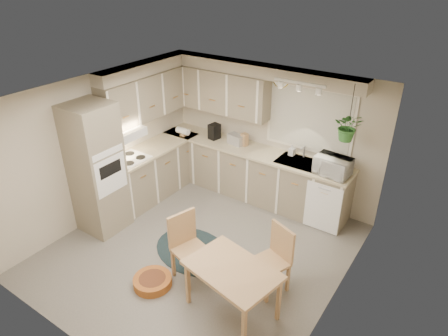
# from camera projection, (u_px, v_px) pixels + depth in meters

# --- Properties ---
(floor) EXTENTS (4.20, 4.20, 0.00)m
(floor) POSITION_uv_depth(u_px,v_px,m) (200.00, 250.00, 6.05)
(floor) COLOR slate
(floor) RESTS_ON ground
(ceiling) EXTENTS (4.20, 4.20, 0.00)m
(ceiling) POSITION_uv_depth(u_px,v_px,m) (195.00, 97.00, 4.92)
(ceiling) COLOR silver
(ceiling) RESTS_ON wall_back
(wall_back) EXTENTS (4.00, 0.04, 2.40)m
(wall_back) POSITION_uv_depth(u_px,v_px,m) (271.00, 132.00, 7.02)
(wall_back) COLOR beige
(wall_back) RESTS_ON floor
(wall_front) EXTENTS (4.00, 0.04, 2.40)m
(wall_front) POSITION_uv_depth(u_px,v_px,m) (69.00, 269.00, 3.95)
(wall_front) COLOR beige
(wall_front) RESTS_ON floor
(wall_left) EXTENTS (0.04, 4.20, 2.40)m
(wall_left) POSITION_uv_depth(u_px,v_px,m) (100.00, 147.00, 6.48)
(wall_left) COLOR beige
(wall_left) RESTS_ON floor
(wall_right) EXTENTS (0.04, 4.20, 2.40)m
(wall_right) POSITION_uv_depth(u_px,v_px,m) (339.00, 231.00, 4.49)
(wall_right) COLOR beige
(wall_right) RESTS_ON floor
(base_cab_left) EXTENTS (0.60, 1.85, 0.90)m
(base_cab_left) POSITION_uv_depth(u_px,v_px,m) (155.00, 171.00, 7.32)
(base_cab_left) COLOR gray
(base_cab_left) RESTS_ON floor
(base_cab_back) EXTENTS (3.60, 0.60, 0.90)m
(base_cab_back) POSITION_uv_depth(u_px,v_px,m) (251.00, 173.00, 7.25)
(base_cab_back) COLOR gray
(base_cab_back) RESTS_ON floor
(counter_left) EXTENTS (0.64, 1.89, 0.04)m
(counter_left) POSITION_uv_depth(u_px,v_px,m) (153.00, 148.00, 7.10)
(counter_left) COLOR beige
(counter_left) RESTS_ON base_cab_left
(counter_back) EXTENTS (3.64, 0.64, 0.04)m
(counter_back) POSITION_uv_depth(u_px,v_px,m) (251.00, 150.00, 7.03)
(counter_back) COLOR beige
(counter_back) RESTS_ON base_cab_back
(oven_stack) EXTENTS (0.65, 0.65, 2.10)m
(oven_stack) POSITION_uv_depth(u_px,v_px,m) (97.00, 169.00, 6.12)
(oven_stack) COLOR gray
(oven_stack) RESTS_ON floor
(wall_oven_face) EXTENTS (0.02, 0.56, 0.58)m
(wall_oven_face) POSITION_uv_depth(u_px,v_px,m) (111.00, 175.00, 5.96)
(wall_oven_face) COLOR white
(wall_oven_face) RESTS_ON oven_stack
(upper_cab_left) EXTENTS (0.35, 2.00, 0.75)m
(upper_cab_left) POSITION_uv_depth(u_px,v_px,m) (148.00, 96.00, 6.83)
(upper_cab_left) COLOR gray
(upper_cab_left) RESTS_ON wall_left
(upper_cab_back) EXTENTS (2.00, 0.35, 0.75)m
(upper_cab_back) POSITION_uv_depth(u_px,v_px,m) (218.00, 91.00, 7.10)
(upper_cab_back) COLOR gray
(upper_cab_back) RESTS_ON wall_back
(soffit_left) EXTENTS (0.30, 2.00, 0.20)m
(soffit_left) POSITION_uv_depth(u_px,v_px,m) (144.00, 68.00, 6.62)
(soffit_left) COLOR beige
(soffit_left) RESTS_ON wall_left
(soffit_back) EXTENTS (3.60, 0.30, 0.20)m
(soffit_back) POSITION_uv_depth(u_px,v_px,m) (259.00, 70.00, 6.49)
(soffit_back) COLOR beige
(soffit_back) RESTS_ON wall_back
(cooktop) EXTENTS (0.52, 0.58, 0.02)m
(cooktop) POSITION_uv_depth(u_px,v_px,m) (130.00, 159.00, 6.66)
(cooktop) COLOR white
(cooktop) RESTS_ON counter_left
(range_hood) EXTENTS (0.40, 0.60, 0.14)m
(range_hood) POSITION_uv_depth(u_px,v_px,m) (126.00, 134.00, 6.46)
(range_hood) COLOR white
(range_hood) RESTS_ON upper_cab_left
(window_blinds) EXTENTS (1.40, 0.02, 1.00)m
(window_blinds) POSITION_uv_depth(u_px,v_px,m) (309.00, 119.00, 6.46)
(window_blinds) COLOR silver
(window_blinds) RESTS_ON wall_back
(window_frame) EXTENTS (1.50, 0.02, 1.10)m
(window_frame) POSITION_uv_depth(u_px,v_px,m) (309.00, 119.00, 6.47)
(window_frame) COLOR silver
(window_frame) RESTS_ON wall_back
(sink) EXTENTS (0.70, 0.48, 0.10)m
(sink) POSITION_uv_depth(u_px,v_px,m) (298.00, 164.00, 6.60)
(sink) COLOR #B1B2B9
(sink) RESTS_ON counter_back
(dishwasher_front) EXTENTS (0.58, 0.02, 0.83)m
(dishwasher_front) POSITION_uv_depth(u_px,v_px,m) (322.00, 208.00, 6.29)
(dishwasher_front) COLOR white
(dishwasher_front) RESTS_ON base_cab_back
(track_light_bar) EXTENTS (0.80, 0.04, 0.04)m
(track_light_bar) POSITION_uv_depth(u_px,v_px,m) (300.00, 83.00, 5.74)
(track_light_bar) COLOR white
(track_light_bar) RESTS_ON ceiling
(wall_clock) EXTENTS (0.30, 0.03, 0.30)m
(wall_clock) POSITION_uv_depth(u_px,v_px,m) (281.00, 79.00, 6.46)
(wall_clock) COLOR gold
(wall_clock) RESTS_ON wall_back
(dining_table) EXTENTS (1.21, 0.92, 0.68)m
(dining_table) POSITION_uv_depth(u_px,v_px,m) (232.00, 290.00, 4.86)
(dining_table) COLOR tan
(dining_table) RESTS_ON floor
(chair_left) EXTENTS (0.56, 0.56, 0.96)m
(chair_left) POSITION_uv_depth(u_px,v_px,m) (191.00, 249.00, 5.32)
(chair_left) COLOR tan
(chair_left) RESTS_ON floor
(chair_back) EXTENTS (0.56, 0.56, 0.92)m
(chair_back) POSITION_uv_depth(u_px,v_px,m) (270.00, 261.00, 5.15)
(chair_back) COLOR tan
(chair_back) RESTS_ON floor
(braided_rug) EXTENTS (1.44, 1.19, 0.01)m
(braided_rug) POSITION_uv_depth(u_px,v_px,m) (193.00, 250.00, 6.03)
(braided_rug) COLOR black
(braided_rug) RESTS_ON floor
(pet_bed) EXTENTS (0.52, 0.52, 0.12)m
(pet_bed) POSITION_uv_depth(u_px,v_px,m) (153.00, 281.00, 5.38)
(pet_bed) COLOR #A15120
(pet_bed) RESTS_ON floor
(microwave) EXTENTS (0.56, 0.34, 0.36)m
(microwave) POSITION_uv_depth(u_px,v_px,m) (333.00, 164.00, 6.12)
(microwave) COLOR white
(microwave) RESTS_ON counter_back
(soap_bottle) EXTENTS (0.11, 0.21, 0.09)m
(soap_bottle) POSITION_uv_depth(u_px,v_px,m) (292.00, 153.00, 6.76)
(soap_bottle) COLOR white
(soap_bottle) RESTS_ON counter_back
(hanging_plant) EXTENTS (0.50, 0.53, 0.34)m
(hanging_plant) POSITION_uv_depth(u_px,v_px,m) (348.00, 130.00, 5.77)
(hanging_plant) COLOR #306E2C
(hanging_plant) RESTS_ON ceiling
(coffee_maker) EXTENTS (0.19, 0.22, 0.28)m
(coffee_maker) POSITION_uv_depth(u_px,v_px,m) (214.00, 131.00, 7.36)
(coffee_maker) COLOR black
(coffee_maker) RESTS_ON counter_back
(toaster) EXTENTS (0.33, 0.22, 0.18)m
(toaster) POSITION_uv_depth(u_px,v_px,m) (236.00, 139.00, 7.16)
(toaster) COLOR #B1B2B9
(toaster) RESTS_ON counter_back
(knife_block) EXTENTS (0.13, 0.13, 0.23)m
(knife_block) POSITION_uv_depth(u_px,v_px,m) (244.00, 140.00, 7.10)
(knife_block) COLOR tan
(knife_block) RESTS_ON counter_back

